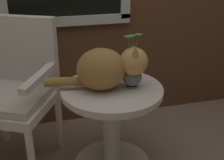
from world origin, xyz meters
TOP-DOWN VIEW (x-y plane):
  - wicker_side_table at (0.05, 0.05)m, footprint 0.62×0.62m
  - wicker_chair at (-0.52, 0.33)m, footprint 0.65×0.65m
  - cat at (0.02, 0.05)m, footprint 0.60×0.30m
  - pewter_vase_with_ivy at (0.17, 0.03)m, footprint 0.12×0.12m

SIDE VIEW (x-z plane):
  - wicker_side_table at x=0.05m, z-range 0.10..0.69m
  - wicker_chair at x=-0.52m, z-range 0.06..1.03m
  - pewter_vase_with_ivy at x=0.17m, z-range 0.53..0.84m
  - cat at x=0.02m, z-range 0.58..0.85m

